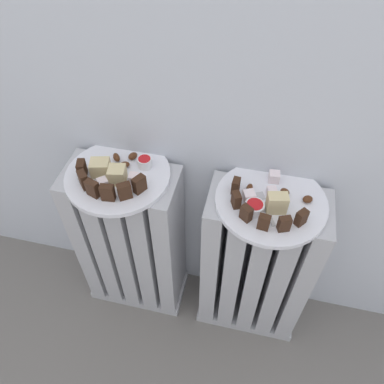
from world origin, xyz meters
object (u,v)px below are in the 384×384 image
(jam_bowl_right, at_px, (254,207))
(fork, at_px, (265,206))
(plate_right, at_px, (271,201))
(radiator_left, at_px, (132,243))
(radiator_right, at_px, (255,267))
(plate_left, at_px, (118,176))
(jam_bowl_left, at_px, (145,162))

(jam_bowl_right, distance_m, fork, 0.03)
(plate_right, bearing_deg, radiator_left, 180.00)
(radiator_right, bearing_deg, jam_bowl_right, -129.92)
(plate_left, distance_m, plate_right, 0.37)
(jam_bowl_left, bearing_deg, fork, -11.91)
(radiator_left, height_order, plate_left, plate_left)
(radiator_right, distance_m, plate_left, 0.47)
(radiator_right, height_order, fork, fork)
(plate_left, bearing_deg, fork, -3.65)
(jam_bowl_left, bearing_deg, radiator_left, -144.71)
(jam_bowl_left, relative_size, fork, 0.38)
(plate_left, height_order, jam_bowl_left, jam_bowl_left)
(radiator_right, bearing_deg, plate_left, -180.00)
(radiator_left, relative_size, jam_bowl_left, 15.10)
(jam_bowl_left, height_order, jam_bowl_right, jam_bowl_left)
(radiator_left, relative_size, radiator_right, 1.00)
(plate_right, bearing_deg, jam_bowl_left, 172.63)
(radiator_left, bearing_deg, jam_bowl_left, 35.29)
(jam_bowl_right, bearing_deg, jam_bowl_left, 163.47)
(radiator_right, relative_size, fork, 5.79)
(plate_left, distance_m, jam_bowl_right, 0.34)
(radiator_left, relative_size, plate_right, 2.15)
(radiator_right, height_order, jam_bowl_right, jam_bowl_right)
(radiator_left, bearing_deg, plate_left, -63.43)
(jam_bowl_left, relative_size, jam_bowl_right, 0.84)
(plate_left, xyz_separation_m, fork, (0.36, -0.02, 0.01))
(radiator_right, xyz_separation_m, plate_right, (0.00, -0.00, 0.29))
(plate_right, bearing_deg, jam_bowl_right, -129.92)
(radiator_right, height_order, plate_left, plate_left)
(jam_bowl_left, bearing_deg, jam_bowl_right, -16.53)
(radiator_left, relative_size, plate_left, 2.15)
(plate_left, bearing_deg, radiator_left, 116.57)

